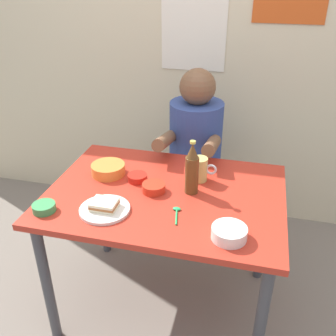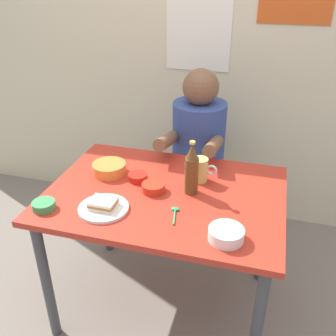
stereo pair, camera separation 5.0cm
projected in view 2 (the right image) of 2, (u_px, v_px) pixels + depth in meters
The scene contains 15 objects.
ground_plane at pixel (166, 303), 2.13m from camera, with size 6.00×6.00×0.00m, color slate.
wall_back at pixel (211, 32), 2.39m from camera, with size 4.40×0.09×2.60m.
dining_table at pixel (165, 208), 1.82m from camera, with size 1.10×0.80×0.74m.
stool at pixel (196, 193), 2.49m from camera, with size 0.34×0.34×0.45m.
person_seated at pixel (198, 136), 2.28m from camera, with size 0.33×0.56×0.72m.
plate_orange at pixel (104, 208), 1.64m from camera, with size 0.22×0.22×0.01m, color silver.
sandwich at pixel (103, 203), 1.63m from camera, with size 0.11×0.09×0.04m.
beer_mug at pixel (200, 170), 1.84m from camera, with size 0.13×0.08×0.12m.
beer_bottle at pixel (192, 170), 1.71m from camera, with size 0.06×0.06×0.26m.
sambal_bowl_red at pixel (138, 177), 1.86m from camera, with size 0.10×0.10×0.03m.
sauce_bowl_chili at pixel (153, 187), 1.77m from camera, with size 0.11×0.11×0.04m.
soup_bowl_orange at pixel (109, 168), 1.92m from camera, with size 0.17×0.17×0.05m.
dip_bowl_green at pixel (44, 205), 1.64m from camera, with size 0.10×0.10×0.03m.
rice_bowl_white at pixel (226, 234), 1.46m from camera, with size 0.14×0.14×0.05m.
spoon at pixel (175, 212), 1.62m from camera, with size 0.04×0.12×0.01m.
Camera 2 is at (0.42, -1.44, 1.69)m, focal length 40.38 mm.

